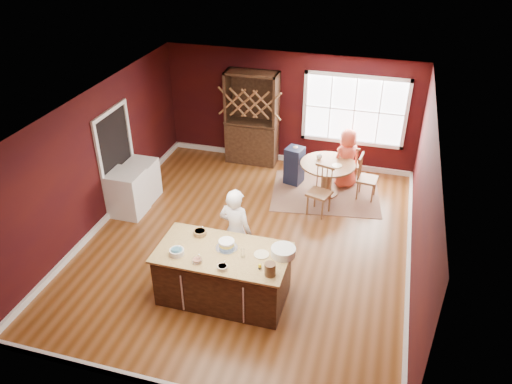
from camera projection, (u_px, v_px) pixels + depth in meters
room_shell at (247, 180)px, 8.86m from camera, size 7.00×7.00×7.00m
window at (354, 110)px, 11.29m from camera, size 2.36×0.10×1.66m
doorway at (117, 160)px, 10.21m from camera, size 0.08×1.26×2.13m
kitchen_island at (223, 275)px, 8.04m from camera, size 2.09×1.10×0.92m
dining_table at (327, 172)px, 10.80m from camera, size 1.18×1.18×0.75m
baker at (236, 231)px, 8.43m from camera, size 0.66×0.49×1.64m
layer_cake at (227, 244)px, 7.83m from camera, size 0.35×0.35×0.14m
bowl_blue at (177, 252)px, 7.72m from camera, size 0.23×0.23×0.09m
bowl_yellow at (200, 233)px, 8.16m from camera, size 0.21×0.21×0.08m
bowl_pink at (197, 261)px, 7.56m from camera, size 0.16×0.16×0.06m
bowl_olive at (222, 267)px, 7.42m from camera, size 0.16×0.16×0.06m
drinking_glass at (243, 253)px, 7.64m from camera, size 0.07×0.07×0.14m
dinner_plate at (262, 254)px, 7.72m from camera, size 0.24×0.24×0.02m
white_tub at (283, 252)px, 7.69m from camera, size 0.39×0.39×0.13m
stoneware_crock at (270, 269)px, 7.27m from camera, size 0.17×0.17×0.20m
toy_figurine at (260, 266)px, 7.42m from camera, size 0.05×0.05×0.09m
rug at (325, 193)px, 11.07m from camera, size 2.57×2.13×0.01m
chair_east at (368, 177)px, 10.66m from camera, size 0.45×0.46×1.01m
chair_south at (319, 191)px, 10.12m from camera, size 0.55×0.53×1.06m
chair_north at (350, 163)px, 11.33m from camera, size 0.44×0.42×0.92m
seated_woman at (347, 158)px, 11.03m from camera, size 0.79×0.76×1.37m
high_chair at (294, 165)px, 11.26m from camera, size 0.45×0.45×0.91m
toddler at (297, 150)px, 11.12m from camera, size 0.18×0.14×0.26m
table_plate at (337, 166)px, 10.58m from camera, size 0.22×0.22×0.02m
table_cup at (319, 157)px, 10.83m from camera, size 0.16×0.16×0.10m
hutch at (252, 118)px, 11.82m from camera, size 1.23×0.51×2.26m
washer at (128, 193)px, 10.16m from camera, size 0.65×0.63×0.94m
dryer at (142, 180)px, 10.70m from camera, size 0.60×0.58×0.87m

